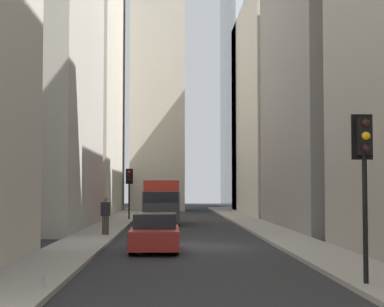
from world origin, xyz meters
name	(u,v)px	position (x,y,z in m)	size (l,w,h in m)	color
ground_plane	(191,247)	(0.00, 0.00, 0.00)	(135.00, 135.00, 0.00)	#262628
sidewalk_right	(79,245)	(0.00, 4.50, 0.07)	(90.00, 2.20, 0.14)	gray
sidewalk_left	(301,244)	(0.00, -4.50, 0.07)	(90.00, 2.20, 0.14)	gray
building_left_midfar	(364,62)	(10.68, -10.60, 9.80)	(15.62, 10.00, 19.60)	gray
building_left_far	(298,109)	(29.81, -10.60, 9.43)	(19.51, 10.00, 18.86)	beige
building_right_far	(61,87)	(29.98, 10.60, 11.38)	(18.14, 10.00, 22.75)	beige
church_spire	(158,20)	(38.68, 2.15, 19.85)	(6.03, 6.03, 38.07)	#A8A091
delivery_truck	(162,202)	(15.25, 1.40, 1.46)	(6.46, 2.25, 2.84)	red
sedan_red	(155,233)	(-1.76, 1.40, 0.66)	(4.30, 1.78, 1.42)	maroon
traffic_light_foreground	(364,158)	(-10.72, -3.81, 3.10)	(0.43, 0.52, 4.03)	black
traffic_light_midblock	(129,182)	(19.44, 3.80, 2.78)	(0.43, 0.52, 3.60)	black
pedestrian	(106,214)	(4.69, 3.94, 1.13)	(0.26, 0.44, 1.81)	#473D33
discarded_bottle	(43,282)	(-10.91, 3.73, 0.25)	(0.07, 0.07, 0.27)	#999EA3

